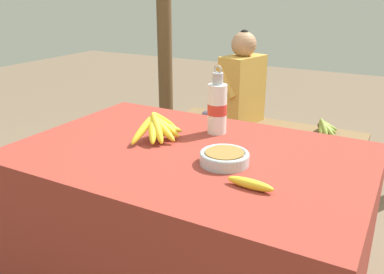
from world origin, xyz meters
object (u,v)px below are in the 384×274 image
(banana_bunch_ripe, at_px, (159,126))
(support_post_near, at_px, (164,1))
(water_bottle, at_px, (217,107))
(banana_bunch_green, at_px, (325,126))
(wooden_bench, at_px, (266,133))
(loose_banana_front, at_px, (250,184))
(seated_vendor, at_px, (237,93))
(serving_bowl, at_px, (224,157))

(banana_bunch_ripe, xyz_separation_m, support_post_near, (-1.07, 1.73, 0.47))
(water_bottle, height_order, banana_bunch_green, water_bottle)
(wooden_bench, relative_size, support_post_near, 0.57)
(banana_bunch_ripe, height_order, banana_bunch_green, banana_bunch_ripe)
(banana_bunch_ripe, relative_size, banana_bunch_green, 1.09)
(loose_banana_front, distance_m, wooden_bench, 1.79)
(water_bottle, bearing_deg, seated_vendor, 108.31)
(water_bottle, bearing_deg, wooden_bench, 97.08)
(banana_bunch_ripe, bearing_deg, loose_banana_front, -25.36)
(banana_bunch_green, bearing_deg, support_post_near, 168.41)
(banana_bunch_green, xyz_separation_m, support_post_near, (-1.52, 0.31, 0.81))
(loose_banana_front, height_order, seated_vendor, seated_vendor)
(seated_vendor, bearing_deg, loose_banana_front, 128.20)
(serving_bowl, bearing_deg, banana_bunch_green, 86.65)
(water_bottle, xyz_separation_m, loose_banana_front, (0.34, -0.46, -0.10))
(water_bottle, height_order, wooden_bench, water_bottle)
(loose_banana_front, xyz_separation_m, seated_vendor, (-0.74, 1.64, -0.13))
(banana_bunch_green, bearing_deg, water_bottle, -102.67)
(banana_bunch_ripe, relative_size, support_post_near, 0.12)
(wooden_bench, bearing_deg, serving_bowl, -77.63)
(serving_bowl, distance_m, banana_bunch_green, 1.55)
(loose_banana_front, xyz_separation_m, wooden_bench, (-0.49, 1.66, -0.42))
(banana_bunch_ripe, xyz_separation_m, seated_vendor, (-0.21, 1.39, -0.17))
(banana_bunch_ripe, height_order, wooden_bench, banana_bunch_ripe)
(wooden_bench, bearing_deg, loose_banana_front, -73.44)
(banana_bunch_green, height_order, support_post_near, support_post_near)
(banana_bunch_green, relative_size, support_post_near, 0.11)
(water_bottle, relative_size, banana_bunch_green, 1.17)
(serving_bowl, distance_m, wooden_bench, 1.61)
(support_post_near, bearing_deg, banana_bunch_green, -11.59)
(banana_bunch_green, bearing_deg, loose_banana_front, -87.49)
(serving_bowl, distance_m, support_post_near, 2.38)
(serving_bowl, bearing_deg, loose_banana_front, -42.12)
(loose_banana_front, bearing_deg, banana_bunch_green, 92.51)
(serving_bowl, height_order, banana_bunch_green, serving_bowl)
(wooden_bench, xyz_separation_m, support_post_near, (-1.10, 0.31, 0.93))
(serving_bowl, relative_size, seated_vendor, 0.17)
(banana_bunch_green, distance_m, support_post_near, 1.75)
(water_bottle, height_order, seated_vendor, seated_vendor)
(loose_banana_front, xyz_separation_m, banana_bunch_green, (-0.07, 1.67, -0.30))
(water_bottle, bearing_deg, support_post_near, 129.42)
(water_bottle, distance_m, loose_banana_front, 0.58)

